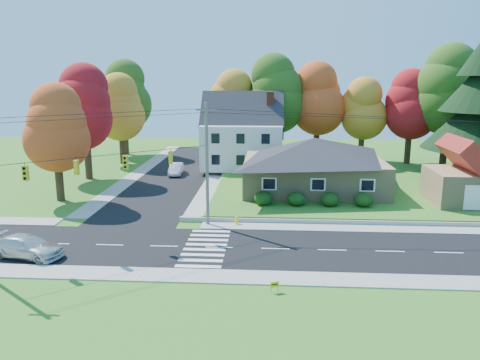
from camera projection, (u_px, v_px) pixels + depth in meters
The scene contains 25 objects.
ground at pixel (219, 248), 33.39m from camera, with size 120.00×120.00×0.00m, color #3D7923.
road_main at pixel (219, 247), 33.39m from camera, with size 90.00×8.00×0.02m, color black.
road_cross at pixel (178, 173), 59.21m from camera, with size 8.00×44.00×0.02m, color black.
sidewalk_north at pixel (226, 225), 38.25m from camera, with size 90.00×2.00×0.08m, color #9C9A90.
sidewalk_south at pixel (211, 276), 28.51m from camera, with size 90.00×2.00×0.08m, color #9C9A90.
lawn at pixel (353, 182), 52.98m from camera, with size 30.00×30.00×0.50m, color #3D7923.
ranch_house at pixel (313, 163), 47.77m from camera, with size 14.60×10.60×5.40m.
colonial_house at pixel (243, 135), 59.67m from camera, with size 10.40×8.40×9.60m.
garage at pixel (470, 178), 43.08m from camera, with size 7.30×6.30×4.60m.
hedge_row at pixel (313, 199), 42.22m from camera, with size 10.70×1.70×1.27m.
traffic_infrastructure at pixel (219, 173), 33.60m from camera, with size 38.10×10.66×10.00m.
tree_lot_0 at pixel (231, 103), 64.83m from camera, with size 6.72×6.72×12.51m.
tree_lot_1 at pixel (274, 94), 63.20m from camera, with size 7.84×7.84×14.60m.
tree_lot_2 at pixel (318, 99), 63.94m from camera, with size 7.28×7.28×13.56m.
tree_lot_3 at pixel (363, 109), 62.88m from camera, with size 6.16×6.16×11.47m.
tree_lot_4 at pixel (411, 105), 61.39m from camera, with size 6.72×6.72×12.51m.
tree_lot_5 at pixel (449, 90), 58.77m from camera, with size 8.40×8.40×15.64m.
tree_west_0 at pixel (55, 128), 44.59m from camera, with size 6.16×6.16×11.47m.
tree_west_1 at pixel (84, 107), 54.11m from camera, with size 7.28×7.28×13.56m.
tree_west_2 at pixel (120, 107), 63.93m from camera, with size 6.72×6.72×12.51m.
tree_west_3 at pixel (123, 95), 71.56m from camera, with size 7.84×7.84×14.60m.
silver_sedan at pixel (27, 247), 31.46m from camera, with size 2.07×5.08×1.47m, color silver.
white_car at pixel (176, 169), 57.97m from camera, with size 1.50×4.29×1.41m, color silver.
fire_hydrant at pixel (237, 221), 38.48m from camera, with size 0.41×0.32×0.72m.
yard_sign at pixel (275, 285), 26.40m from camera, with size 0.49×0.23×0.64m.
Camera 1 is at (3.49, -31.38, 11.97)m, focal length 35.00 mm.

